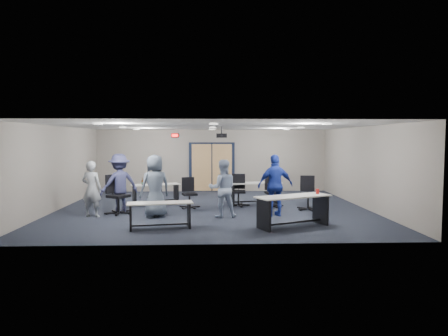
{
  "coord_description": "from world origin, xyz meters",
  "views": [
    {
      "loc": [
        -0.13,
        -12.99,
        2.26
      ],
      "look_at": [
        0.35,
        -0.3,
        1.36
      ],
      "focal_mm": 32.0,
      "sensor_mm": 36.0,
      "label": 1
    }
  ],
  "objects_px": {
    "chair_loose_right": "(308,193)",
    "person_plaid": "(155,186)",
    "person_gray": "(92,189)",
    "person_lightblue": "(223,188)",
    "table_back_right": "(254,189)",
    "person_navy": "(275,185)",
    "chair_back_a": "(155,196)",
    "chair_back_c": "(238,190)",
    "chair_loose_left": "(118,194)",
    "table_front_right": "(293,205)",
    "chair_back_b": "(190,193)",
    "table_front_left": "(160,211)",
    "chair_back_d": "(272,191)",
    "person_back": "(119,183)",
    "table_back_left": "(155,190)"
  },
  "relations": [
    {
      "from": "chair_back_c",
      "to": "table_back_right",
      "type": "bearing_deg",
      "value": 38.64
    },
    {
      "from": "chair_loose_left",
      "to": "chair_back_d",
      "type": "bearing_deg",
      "value": -43.07
    },
    {
      "from": "chair_loose_right",
      "to": "table_front_right",
      "type": "bearing_deg",
      "value": -105.75
    },
    {
      "from": "person_gray",
      "to": "person_plaid",
      "type": "bearing_deg",
      "value": -170.61
    },
    {
      "from": "chair_back_c",
      "to": "person_plaid",
      "type": "distance_m",
      "value": 3.18
    },
    {
      "from": "chair_back_a",
      "to": "person_back",
      "type": "relative_size",
      "value": 0.52
    },
    {
      "from": "person_lightblue",
      "to": "person_gray",
      "type": "bearing_deg",
      "value": -6.89
    },
    {
      "from": "person_gray",
      "to": "person_back",
      "type": "distance_m",
      "value": 0.94
    },
    {
      "from": "chair_back_c",
      "to": "chair_loose_left",
      "type": "distance_m",
      "value": 3.98
    },
    {
      "from": "chair_back_a",
      "to": "person_lightblue",
      "type": "height_order",
      "value": "person_lightblue"
    },
    {
      "from": "table_back_right",
      "to": "person_navy",
      "type": "height_order",
      "value": "person_navy"
    },
    {
      "from": "table_front_right",
      "to": "person_lightblue",
      "type": "xyz_separation_m",
      "value": [
        -1.79,
        1.37,
        0.28
      ]
    },
    {
      "from": "person_lightblue",
      "to": "chair_loose_left",
      "type": "bearing_deg",
      "value": -14.96
    },
    {
      "from": "chair_back_d",
      "to": "person_navy",
      "type": "bearing_deg",
      "value": -99.12
    },
    {
      "from": "table_back_right",
      "to": "chair_back_b",
      "type": "xyz_separation_m",
      "value": [
        -2.24,
        -0.72,
        -0.02
      ]
    },
    {
      "from": "chair_loose_left",
      "to": "person_lightblue",
      "type": "distance_m",
      "value": 3.22
    },
    {
      "from": "person_plaid",
      "to": "person_lightblue",
      "type": "relative_size",
      "value": 1.08
    },
    {
      "from": "chair_loose_right",
      "to": "person_plaid",
      "type": "distance_m",
      "value": 4.88
    },
    {
      "from": "table_back_left",
      "to": "chair_back_a",
      "type": "xyz_separation_m",
      "value": [
        0.17,
        -1.41,
        -0.0
      ]
    },
    {
      "from": "person_gray",
      "to": "person_navy",
      "type": "xyz_separation_m",
      "value": [
        5.4,
        -0.06,
        0.09
      ]
    },
    {
      "from": "table_back_left",
      "to": "table_back_right",
      "type": "height_order",
      "value": "table_back_left"
    },
    {
      "from": "person_plaid",
      "to": "person_navy",
      "type": "height_order",
      "value": "same"
    },
    {
      "from": "person_gray",
      "to": "person_navy",
      "type": "bearing_deg",
      "value": -168.74
    },
    {
      "from": "chair_back_d",
      "to": "person_gray",
      "type": "bearing_deg",
      "value": -167.58
    },
    {
      "from": "chair_back_b",
      "to": "person_gray",
      "type": "distance_m",
      "value": 3.14
    },
    {
      "from": "table_front_left",
      "to": "chair_back_c",
      "type": "distance_m",
      "value": 4.03
    },
    {
      "from": "person_gray",
      "to": "person_lightblue",
      "type": "bearing_deg",
      "value": -170.77
    },
    {
      "from": "chair_back_b",
      "to": "chair_loose_left",
      "type": "xyz_separation_m",
      "value": [
        -2.11,
        -1.0,
        0.1
      ]
    },
    {
      "from": "chair_back_b",
      "to": "chair_back_c",
      "type": "distance_m",
      "value": 1.68
    },
    {
      "from": "person_lightblue",
      "to": "person_navy",
      "type": "bearing_deg",
      "value": -179.91
    },
    {
      "from": "table_back_left",
      "to": "person_gray",
      "type": "height_order",
      "value": "person_gray"
    },
    {
      "from": "table_front_right",
      "to": "person_gray",
      "type": "height_order",
      "value": "person_gray"
    },
    {
      "from": "table_back_left",
      "to": "chair_back_d",
      "type": "distance_m",
      "value": 4.14
    },
    {
      "from": "table_front_right",
      "to": "person_gray",
      "type": "distance_m",
      "value": 5.84
    },
    {
      "from": "table_front_right",
      "to": "chair_loose_left",
      "type": "distance_m",
      "value": 5.32
    },
    {
      "from": "chair_back_c",
      "to": "person_back",
      "type": "height_order",
      "value": "person_back"
    },
    {
      "from": "chair_back_a",
      "to": "chair_loose_left",
      "type": "relative_size",
      "value": 0.79
    },
    {
      "from": "table_front_left",
      "to": "person_navy",
      "type": "distance_m",
      "value": 3.59
    },
    {
      "from": "table_front_left",
      "to": "chair_loose_left",
      "type": "xyz_separation_m",
      "value": [
        -1.51,
        2.03,
        0.14
      ]
    },
    {
      "from": "chair_back_a",
      "to": "person_navy",
      "type": "distance_m",
      "value": 3.88
    },
    {
      "from": "table_front_right",
      "to": "table_back_left",
      "type": "height_order",
      "value": "table_front_right"
    },
    {
      "from": "chair_back_d",
      "to": "person_plaid",
      "type": "bearing_deg",
      "value": -159.45
    },
    {
      "from": "table_front_right",
      "to": "chair_back_c",
      "type": "relative_size",
      "value": 1.94
    },
    {
      "from": "chair_back_b",
      "to": "person_navy",
      "type": "xyz_separation_m",
      "value": [
        2.61,
        -1.48,
        0.41
      ]
    },
    {
      "from": "chair_loose_left",
      "to": "person_plaid",
      "type": "distance_m",
      "value": 1.32
    },
    {
      "from": "table_back_right",
      "to": "person_lightblue",
      "type": "distance_m",
      "value": 2.62
    },
    {
      "from": "chair_back_a",
      "to": "chair_loose_right",
      "type": "bearing_deg",
      "value": 2.11
    },
    {
      "from": "table_back_right",
      "to": "chair_back_a",
      "type": "relative_size",
      "value": 2.1
    },
    {
      "from": "person_plaid",
      "to": "table_front_right",
      "type": "bearing_deg",
      "value": 129.49
    },
    {
      "from": "chair_back_c",
      "to": "chair_back_b",
      "type": "bearing_deg",
      "value": -164.32
    }
  ]
}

